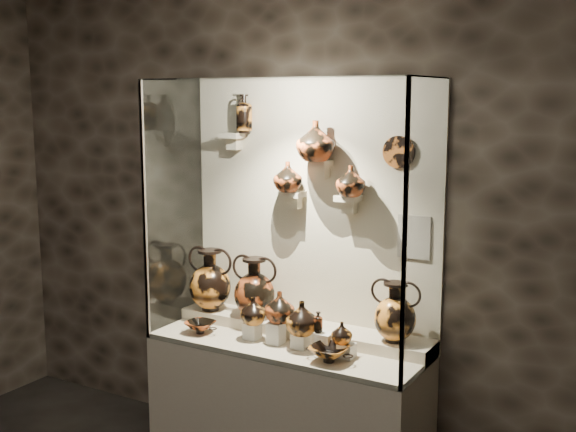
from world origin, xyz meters
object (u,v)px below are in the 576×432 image
object	(u,v)px
amphora_left	(210,280)
ovoid_vase_b	(316,141)
lekythos_small	(318,321)
jug_c	(302,318)
ovoid_vase_a	(288,177)
amphora_mid	(255,288)
jug_a	(254,311)
jug_e	(342,333)
ovoid_vase_c	(351,181)
lekythos_tall	(244,111)
jug_b	(280,307)
amphora_right	(395,312)
kylix_right	(329,352)

from	to	relation	value
amphora_left	ovoid_vase_b	xyz separation A→B (m)	(0.75, 0.05, 0.93)
lekythos_small	jug_c	bearing A→B (deg)	177.05
jug_c	ovoid_vase_a	distance (m)	0.87
amphora_mid	jug_a	bearing A→B (deg)	-73.94
jug_e	ovoid_vase_c	xyz separation A→B (m)	(-0.08, 0.26, 0.84)
amphora_left	lekythos_tall	world-z (taller)	lekythos_tall
jug_a	jug_e	distance (m)	0.59
jug_a	ovoid_vase_c	size ratio (longest dim) A/B	0.92
jug_a	jug_e	world-z (taller)	jug_a
jug_c	amphora_mid	bearing A→B (deg)	146.07
amphora_mid	ovoid_vase_c	size ratio (longest dim) A/B	2.13
lekythos_small	ovoid_vase_c	world-z (taller)	ovoid_vase_c
lekythos_small	ovoid_vase_a	world-z (taller)	ovoid_vase_a
jug_b	lekythos_small	xyz separation A→B (m)	(0.28, -0.03, -0.03)
jug_b	ovoid_vase_b	bearing A→B (deg)	38.85
amphora_right	ovoid_vase_b	xyz separation A→B (m)	(-0.53, 0.03, 0.96)
ovoid_vase_c	jug_c	bearing A→B (deg)	-111.45
ovoid_vase_b	jug_a	bearing A→B (deg)	-125.59
amphora_left	lekythos_small	xyz separation A→B (m)	(0.90, -0.19, -0.09)
lekythos_small	ovoid_vase_b	distance (m)	1.06
lekythos_small	kylix_right	distance (m)	0.21
jug_e	lekythos_small	world-z (taller)	lekythos_small
amphora_left	lekythos_small	distance (m)	0.93
jug_b	ovoid_vase_c	distance (m)	0.86
jug_a	amphora_left	bearing A→B (deg)	177.39
jug_c	lekythos_tall	world-z (taller)	lekythos_tall
amphora_left	ovoid_vase_c	xyz separation A→B (m)	(0.97, 0.08, 0.70)
jug_b	ovoid_vase_c	xyz separation A→B (m)	(0.34, 0.24, 0.75)
amphora_mid	jug_a	world-z (taller)	amphora_mid
amphora_left	jug_c	xyz separation A→B (m)	(0.80, -0.19, -0.08)
kylix_right	ovoid_vase_a	xyz separation A→B (m)	(-0.48, 0.36, 0.93)
amphora_left	ovoid_vase_a	world-z (taller)	ovoid_vase_a
ovoid_vase_a	ovoid_vase_b	distance (m)	0.31
ovoid_vase_b	ovoid_vase_c	size ratio (longest dim) A/B	1.31
jug_b	kylix_right	size ratio (longest dim) A/B	0.69
jug_e	ovoid_vase_a	xyz separation A→B (m)	(-0.51, 0.26, 0.84)
amphora_right	lekythos_tall	distance (m)	1.56
jug_e	lekythos_tall	xyz separation A→B (m)	(-0.84, 0.30, 1.23)
amphora_mid	jug_e	size ratio (longest dim) A/B	3.09
amphora_mid	jug_c	size ratio (longest dim) A/B	1.93
jug_c	ovoid_vase_c	distance (m)	0.85
jug_b	ovoid_vase_c	bearing A→B (deg)	14.21
amphora_mid	ovoid_vase_a	distance (m)	0.75
amphora_mid	amphora_right	world-z (taller)	amphora_mid
amphora_right	jug_e	world-z (taller)	amphora_right
jug_c	ovoid_vase_c	xyz separation A→B (m)	(0.18, 0.27, 0.79)
jug_c	lekythos_tall	xyz separation A→B (m)	(-0.59, 0.30, 1.18)
amphora_left	jug_b	distance (m)	0.65
jug_b	ovoid_vase_c	size ratio (longest dim) A/B	1.04
jug_b	jug_e	size ratio (longest dim) A/B	1.50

